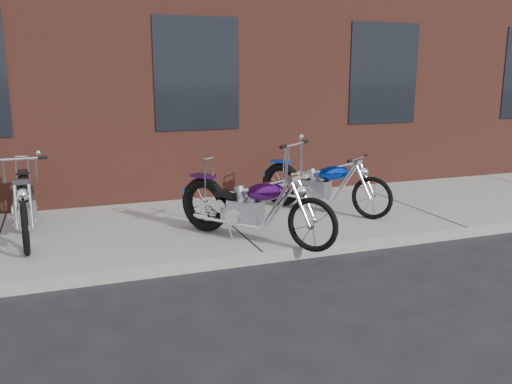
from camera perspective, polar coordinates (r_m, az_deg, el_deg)
name	(u,v)px	position (r m, az deg, el deg)	size (l,w,h in m)	color
ground	(263,264)	(6.50, 0.71, -7.60)	(120.00, 120.00, 0.00)	black
sidewalk	(226,225)	(7.83, -3.20, -3.51)	(22.00, 3.00, 0.15)	gray
chopper_purple	(251,208)	(6.79, -0.51, -1.72)	(1.48, 1.88, 1.29)	black
chopper_blue	(321,186)	(8.26, 6.88, 0.60)	(1.38, 1.79, 0.94)	black
chopper_third	(25,206)	(7.58, -23.15, -1.38)	(0.54, 2.20, 1.12)	black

